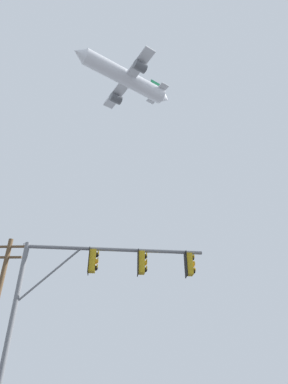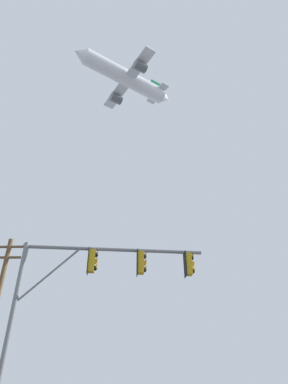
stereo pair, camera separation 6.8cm
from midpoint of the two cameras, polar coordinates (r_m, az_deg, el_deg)
signal_pole_near at (r=13.24m, az=-8.94°, el=-15.23°), size 7.24×1.09×6.75m
airplane at (r=64.03m, az=-3.35°, el=19.37°), size 18.09×14.14×5.53m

